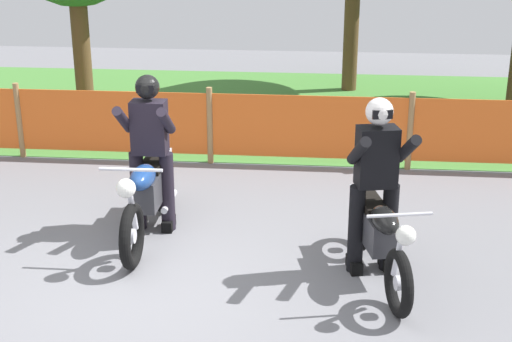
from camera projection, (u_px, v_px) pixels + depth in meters
The scene contains 7 objects.
ground at pixel (153, 284), 6.76m from camera, with size 24.00×24.00×0.02m, color slate.
grass_verge at pixel (237, 108), 12.77m from camera, with size 24.00×5.94×0.01m, color #427A33.
barrier_fence at pixel (210, 125), 9.81m from camera, with size 10.69×0.08×1.05m.
motorcycle_lead at pixel (148, 195), 7.57m from camera, with size 0.61×2.06×0.98m.
motorcycle_trailing at pixel (379, 237), 6.69m from camera, with size 0.65×1.87×0.89m.
rider_lead at pixel (150, 144), 7.62m from camera, with size 0.54×0.67×1.69m.
rider_trailing at pixel (376, 180), 6.70m from camera, with size 0.63×0.64×1.69m.
Camera 1 is at (1.54, -5.90, 3.25)m, focal length 51.31 mm.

